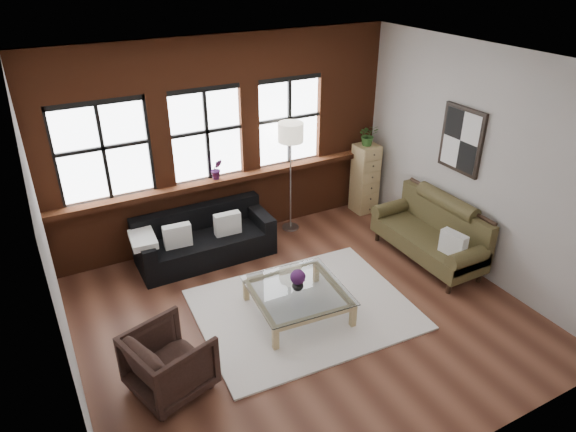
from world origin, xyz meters
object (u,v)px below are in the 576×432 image
armchair (170,362)px  vase (298,285)px  vintage_settee (428,231)px  floor_lamp (291,174)px  drawer_chest (365,179)px  dark_sofa (205,237)px  coffee_table (298,302)px

armchair → vase: bearing=-92.9°
vintage_settee → floor_lamp: bearing=125.9°
armchair → drawer_chest: bearing=-77.0°
drawer_chest → vase: bearing=-140.7°
dark_sofa → coffee_table: 1.95m
armchair → vintage_settee: bearing=-97.9°
vase → floor_lamp: 2.37m
coffee_table → vase: bearing=-90.0°
armchair → coffee_table: size_ratio=0.68×
vintage_settee → armchair: (-4.17, -0.68, -0.14)m
dark_sofa → floor_lamp: (1.60, 0.22, 0.63)m
vintage_settee → coffee_table: 2.39m
dark_sofa → armchair: size_ratio=2.56×
dark_sofa → coffee_table: dark_sofa is taller
armchair → dark_sofa: bearing=-45.3°
drawer_chest → floor_lamp: 1.53m
drawer_chest → dark_sofa: bearing=-176.5°
dark_sofa → vintage_settee: bearing=-29.1°
vintage_settee → vase: 2.37m
vintage_settee → drawer_chest: bearing=85.5°
coffee_table → drawer_chest: size_ratio=0.94×
coffee_table → drawer_chest: (2.50, 2.04, 0.44)m
armchair → vase: 1.88m
dark_sofa → floor_lamp: 1.73m
dark_sofa → floor_lamp: bearing=7.7°
floor_lamp → dark_sofa: bearing=-172.3°
armchair → vase: (1.82, 0.46, 0.10)m
dark_sofa → vintage_settee: (2.94, -1.63, 0.13)m
floor_lamp → vase: bearing=-116.1°
coffee_table → vase: (0.00, -0.00, 0.27)m
vase → drawer_chest: bearing=39.3°
dark_sofa → coffee_table: bearing=-72.6°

